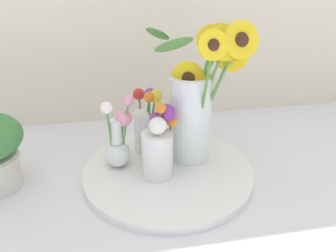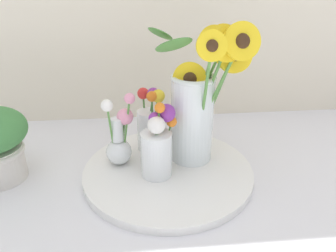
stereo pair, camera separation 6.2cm
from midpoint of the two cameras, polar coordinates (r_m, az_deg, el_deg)
ground_plane at (r=0.82m, az=5.36°, el=-10.91°), size 6.00×6.00×0.00m
serving_tray at (r=0.86m, az=2.10°, el=-7.97°), size 0.43×0.43×0.02m
mason_jar_sunflowers at (r=0.82m, az=7.23°, el=3.98°), size 0.26×0.21×0.38m
vase_small_center at (r=0.79m, az=0.45°, el=-3.47°), size 0.09×0.08×0.19m
vase_bulb_right at (r=0.84m, az=-6.36°, el=-2.37°), size 0.08×0.08×0.20m
vase_small_back at (r=0.90m, az=-1.26°, el=0.53°), size 0.08×0.10×0.18m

